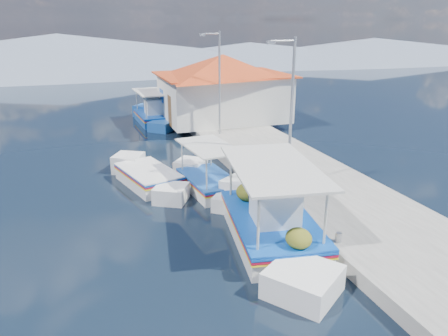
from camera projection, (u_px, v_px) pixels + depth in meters
name	position (u px, v px, depth m)	size (l,w,h in m)	color
ground	(196.00, 232.00, 15.23)	(160.00, 160.00, 0.00)	black
quay	(274.00, 159.00, 22.34)	(5.00, 44.00, 0.50)	#A9A69E
bollards	(242.00, 160.00, 20.89)	(0.20, 17.20, 0.30)	#A5A8AD
main_caique	(270.00, 223.00, 14.66)	(3.52, 8.84, 2.95)	white
caique_green_canopy	(209.00, 183.00, 18.88)	(2.25, 6.08, 2.29)	white
caique_blue_hull	(149.00, 178.00, 19.55)	(2.90, 6.08, 1.12)	white
caique_far	(153.00, 116.00, 31.21)	(2.31, 7.22, 2.53)	#1B52A5
harbor_building	(223.00, 86.00, 29.64)	(10.49, 10.49, 4.40)	silver
lamp_post_near	(290.00, 106.00, 17.16)	(1.21, 0.14, 6.00)	#A5A8AD
lamp_post_far	(218.00, 78.00, 25.20)	(1.21, 0.14, 6.00)	#A5A8AD
mountain_ridge	(138.00, 54.00, 66.60)	(171.40, 96.00, 5.50)	slate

